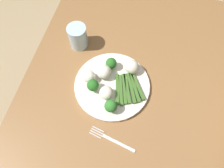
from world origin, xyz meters
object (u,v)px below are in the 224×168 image
object	(u,v)px
fork	(112,140)
cauliflower_near_fork	(89,76)
broccoli_back_right	(93,85)
plate	(112,85)
asparagus_bundle	(128,88)
cauliflower_outer_edge	(106,93)
cauliflower_front_left	(132,67)
broccoli_left	(111,63)
cauliflower_back	(104,72)
broccoli_right	(111,106)
water_glass	(78,37)
dining_table	(124,105)

from	to	relation	value
fork	cauliflower_near_fork	bearing A→B (deg)	-43.04
broccoli_back_right	plate	bearing A→B (deg)	-61.42
asparagus_bundle	cauliflower_outer_edge	distance (m)	0.08
plate	cauliflower_front_left	xyz separation A→B (m)	(0.08, -0.06, 0.03)
broccoli_left	cauliflower_back	xyz separation A→B (m)	(-0.04, 0.02, -0.00)
asparagus_bundle	broccoli_right	size ratio (longest dim) A/B	2.62
cauliflower_back	cauliflower_near_fork	world-z (taller)	cauliflower_back
asparagus_bundle	cauliflower_front_left	size ratio (longest dim) A/B	2.67
cauliflower_near_fork	fork	world-z (taller)	cauliflower_near_fork
plate	cauliflower_outer_edge	size ratio (longest dim) A/B	5.55
broccoli_left	cauliflower_front_left	bearing A→B (deg)	-86.76
fork	broccoli_right	bearing A→B (deg)	-61.79
cauliflower_back	water_glass	distance (m)	0.19
cauliflower_front_left	cauliflower_back	bearing A→B (deg)	115.69
cauliflower_outer_edge	fork	world-z (taller)	cauliflower_outer_edge
dining_table	asparagus_bundle	xyz separation A→B (m)	(0.01, -0.00, 0.14)
broccoli_back_right	cauliflower_front_left	distance (m)	0.16
asparagus_bundle	cauliflower_front_left	xyz separation A→B (m)	(0.08, 0.00, 0.02)
broccoli_back_right	cauliflower_back	xyz separation A→B (m)	(0.06, -0.02, -0.00)
plate	asparagus_bundle	size ratio (longest dim) A/B	1.97
cauliflower_outer_edge	cauliflower_front_left	size ratio (longest dim) A/B	0.95
plate	cauliflower_near_fork	world-z (taller)	cauliflower_near_fork
plate	cauliflower_back	size ratio (longest dim) A/B	5.15
plate	cauliflower_near_fork	xyz separation A→B (m)	(0.00, 0.09, 0.03)
broccoli_right	cauliflower_front_left	size ratio (longest dim) A/B	1.02
broccoli_left	cauliflower_back	world-z (taller)	cauliflower_back
cauliflower_outer_edge	water_glass	xyz separation A→B (m)	(0.21, 0.17, 0.01)
fork	cauliflower_back	bearing A→B (deg)	-56.76
cauliflower_near_fork	broccoli_back_right	bearing A→B (deg)	-144.12
asparagus_bundle	dining_table	bearing A→B (deg)	-26.02
broccoli_left	water_glass	size ratio (longest dim) A/B	0.52
water_glass	fork	bearing A→B (deg)	-147.53
broccoli_left	broccoli_back_right	size ratio (longest dim) A/B	0.96
asparagus_bundle	water_glass	size ratio (longest dim) A/B	1.47
fork	asparagus_bundle	bearing A→B (deg)	-81.20
cauliflower_outer_edge	dining_table	bearing A→B (deg)	-64.49
dining_table	broccoli_right	world-z (taller)	broccoli_right
asparagus_bundle	cauliflower_outer_edge	bearing A→B (deg)	-76.15
dining_table	cauliflower_near_fork	size ratio (longest dim) A/B	24.09
asparagus_bundle	broccoli_right	distance (m)	0.10
cauliflower_outer_edge	cauliflower_near_fork	distance (m)	0.09
broccoli_right	water_glass	world-z (taller)	water_glass
cauliflower_near_fork	water_glass	size ratio (longest dim) A/B	0.49
fork	broccoli_left	bearing A→B (deg)	-63.18
broccoli_left	broccoli_right	size ratio (longest dim) A/B	0.93
broccoli_left	dining_table	bearing A→B (deg)	-138.32
broccoli_left	broccoli_right	world-z (taller)	broccoli_right
asparagus_bundle	cauliflower_back	bearing A→B (deg)	-128.67
cauliflower_back	cauliflower_near_fork	bearing A→B (deg)	120.42
cauliflower_near_fork	asparagus_bundle	bearing A→B (deg)	-91.79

